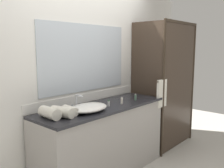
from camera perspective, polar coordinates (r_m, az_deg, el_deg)
name	(u,v)px	position (r m, az deg, el deg)	size (l,w,h in m)	color
wall_back_with_mirror	(84,71)	(3.19, -6.43, 3.02)	(4.40, 0.06, 2.60)	silver
vanity_cabinet	(103,140)	(3.16, -1.99, -12.94)	(1.80, 0.58, 0.90)	#9E9993
shower_enclosure	(169,85)	(3.91, 13.08, -0.29)	(1.20, 0.59, 2.00)	#2D2319
sink_basin	(88,108)	(2.75, -5.50, -5.48)	(0.48, 0.34, 0.08)	white
faucet	(77,104)	(2.89, -8.11, -4.61)	(0.17, 0.13, 0.17)	silver
amenity_bottle_conditioner	(135,97)	(3.33, 5.47, -3.06)	(0.03, 0.03, 0.08)	#4C7056
amenity_bottle_lotion	(109,103)	(2.98, -0.76, -4.50)	(0.03, 0.03, 0.07)	white
amenity_bottle_body_wash	(122,101)	(3.10, 2.30, -3.87)	(0.03, 0.03, 0.09)	silver
rolled_towel_near_edge	(50,113)	(2.54, -14.25, -6.50)	(0.12, 0.12, 0.26)	silver
rolled_towel_middle	(62,112)	(2.56, -11.43, -6.36)	(0.11, 0.11, 0.25)	silver
rolled_towel_far_edge	(70,110)	(2.64, -9.73, -6.05)	(0.09, 0.09, 0.21)	silver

